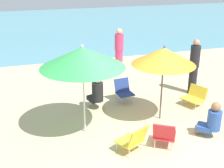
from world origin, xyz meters
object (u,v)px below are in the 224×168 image
Objects in this scene: umbrella_orange at (164,56)px; person_d at (194,67)px; person_a at (212,120)px; beach_chair_c at (134,139)px; person_b at (119,50)px; beach_chair_b at (124,90)px; beach_chair_d at (195,96)px; person_c at (97,92)px; beach_chair_a at (164,134)px; umbrella_green at (82,57)px.

person_d is at bearing 36.69° from umbrella_orange.
person_a is (0.71, -1.14, -1.23)m from umbrella_orange.
person_b reaches higher than beach_chair_c.
umbrella_orange is 2.94× the size of beach_chair_b.
beach_chair_c is at bearing -134.43° from umbrella_orange.
person_a reaches higher than beach_chair_c.
person_a is (1.90, 0.07, 0.09)m from beach_chair_c.
person_a is (-0.57, -1.61, 0.15)m from beach_chair_d.
person_d reaches higher than beach_chair_c.
beach_chair_c reaches higher than beach_chair_d.
beach_chair_b is 2.72m from person_a.
person_c reaches higher than beach_chair_c.
beach_chair_d is at bearing 59.26° from beach_chair_b.
beach_chair_a is 1.03× the size of beach_chair_c.
umbrella_orange is at bearing -105.22° from person_b.
umbrella_green is at bearing 47.21° from person_d.
umbrella_orange is at bearing -72.23° from beach_chair_c.
umbrella_orange is at bearing 64.17° from person_d.
person_d is at bearing -8.13° from beach_chair_a.
beach_chair_a is (-0.51, -1.24, -1.32)m from umbrella_orange.
umbrella_orange is 1.82m from person_a.
person_d reaches higher than person_a.
beach_chair_a is at bearing 76.29° from person_d.
person_a reaches higher than beach_chair_d.
umbrella_green is at bearing -13.70° from beach_chair_d.
umbrella_green reaches higher than person_d.
umbrella_green is 2.95× the size of beach_chair_d.
umbrella_green is 3.63m from beach_chair_d.
beach_chair_c is (-0.68, 0.02, -0.01)m from beach_chair_a.
beach_chair_b is 2.56m from beach_chair_c.
person_b is at bearing -45.24° from person_c.
person_c is at bearing -22.84° from beach_chair_c.
beach_chair_b is 0.67× the size of person_c.
person_a is at bearing -152.74° from person_c.
person_a is 3.03m from person_c.
person_d is (0.37, 0.77, 0.58)m from beach_chair_d.
beach_chair_d is (1.78, 1.70, -0.06)m from beach_chair_a.
beach_chair_a and beach_chair_b have the same top height.
umbrella_green is at bearing 21.93° from person_a.
person_b is 0.94× the size of person_d.
person_b is (-0.49, 5.10, 0.37)m from person_a.
beach_chair_b is at bearing -46.77° from beach_chair_d.
beach_chair_c is 0.45× the size of person_b.
beach_chair_a is 2.47m from beach_chair_d.
person_c is (-1.60, -2.91, -0.31)m from person_b.
person_b is at bearing -40.60° from person_a.
beach_chair_d is 0.45× the size of person_b.
umbrella_orange is 2.10m from person_c.
umbrella_orange is 1.88m from beach_chair_a.
beach_chair_b is (1.42, 1.33, -1.45)m from umbrella_green.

